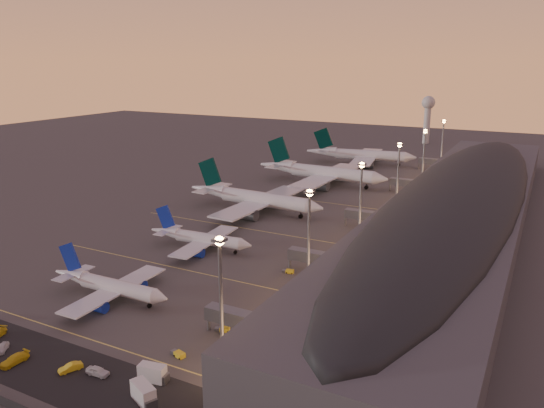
{
  "coord_description": "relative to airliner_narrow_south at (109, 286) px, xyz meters",
  "views": [
    {
      "loc": [
        86.13,
        -115.1,
        56.39
      ],
      "look_at": [
        2.0,
        45.0,
        7.0
      ],
      "focal_mm": 35.0,
      "sensor_mm": 36.0,
      "label": 1
    }
  ],
  "objects": [
    {
      "name": "light_masts",
      "position": [
        40.47,
        93.12,
        14.31
      ],
      "size": [
        2.2,
        217.2,
        25.9
      ],
      "color": "slate",
      "rests_on": "ground"
    },
    {
      "name": "catering_truck_a",
      "position": [
        32.32,
        -22.18,
        -1.8
      ],
      "size": [
        5.78,
        3.01,
        3.09
      ],
      "rotation": [
        0.0,
        0.0,
        0.17
      ],
      "color": "silver",
      "rests_on": "ground"
    },
    {
      "name": "service_lane",
      "position": [
        4.47,
        -27.88,
        -3.24
      ],
      "size": [
        260.0,
        16.0,
        0.01
      ],
      "color": "black",
      "rests_on": "ground"
    },
    {
      "name": "airliner_wide_mid",
      "position": [
        -2.16,
        138.92,
        2.11
      ],
      "size": [
        65.01,
        59.13,
        20.83
      ],
      "rotation": [
        0.0,
        0.0,
        -0.03
      ],
      "color": "silver",
      "rests_on": "ground"
    },
    {
      "name": "baggage_tug_b",
      "position": [
        33.49,
        -0.99,
        -2.82
      ],
      "size": [
        3.39,
        2.19,
        0.94
      ],
      "rotation": [
        0.0,
        0.0,
        0.32
      ],
      "color": "yellow",
      "rests_on": "ground"
    },
    {
      "name": "service_van_f",
      "position": [
        4.88,
        -30.22,
        -2.42
      ],
      "size": [
        2.58,
        5.78,
        1.65
      ],
      "primitive_type": "imported",
      "rotation": [
        0.0,
        0.0,
        -0.05
      ],
      "color": "yellow",
      "rests_on": "ground"
    },
    {
      "name": "service_van_d",
      "position": [
        16.47,
        -27.05,
        -2.52
      ],
      "size": [
        3.24,
        4.66,
        1.46
      ],
      "primitive_type": "imported",
      "rotation": [
        0.0,
        0.0,
        -0.43
      ],
      "color": "yellow",
      "rests_on": "ground"
    },
    {
      "name": "baggage_tug_a",
      "position": [
        31.13,
        -13.49,
        -2.8
      ],
      "size": [
        3.56,
        2.16,
        0.99
      ],
      "rotation": [
        0.0,
        0.0,
        -0.27
      ],
      "color": "yellow",
      "rests_on": "ground"
    },
    {
      "name": "catering_truck_b",
      "position": [
        35.08,
        -27.95,
        -1.68
      ],
      "size": [
        6.39,
        4.51,
        3.36
      ],
      "rotation": [
        0.0,
        0.0,
        -0.42
      ],
      "color": "silver",
      "rests_on": "ground"
    },
    {
      "name": "baggage_tug_c",
      "position": [
        31.82,
        34.5,
        -2.81
      ],
      "size": [
        3.38,
        1.8,
        0.96
      ],
      "rotation": [
        0.0,
        0.0,
        0.17
      ],
      "color": "yellow",
      "rests_on": "ground"
    },
    {
      "name": "service_van_e",
      "position": [
        21.94,
        -25.63,
        -2.45
      ],
      "size": [
        4.81,
        2.24,
        1.59
      ],
      "primitive_type": "imported",
      "rotation": [
        0.0,
        0.0,
        1.65
      ],
      "color": "silver",
      "rests_on": "ground"
    },
    {
      "name": "service_van_c",
      "position": [
        -1.21,
        -28.41,
        -2.53
      ],
      "size": [
        3.81,
        4.44,
        1.44
      ],
      "primitive_type": "imported",
      "rotation": [
        0.0,
        0.0,
        0.61
      ],
      "color": "silver",
      "rests_on": "ground"
    },
    {
      "name": "lane_markings",
      "position": [
        4.47,
        68.12,
        -3.24
      ],
      "size": [
        90.0,
        180.36,
        0.0
      ],
      "color": "#D8C659",
      "rests_on": "ground"
    },
    {
      "name": "airliner_narrow_north",
      "position": [
        -0.93,
        39.41,
        0.02
      ],
      "size": [
        35.45,
        31.73,
        12.66
      ],
      "rotation": [
        0.0,
        0.0,
        0.07
      ],
      "color": "silver",
      "rests_on": "ground"
    },
    {
      "name": "airliner_wide_near",
      "position": [
        -7.34,
        84.15,
        1.64
      ],
      "size": [
        59.37,
        54.09,
        19.01
      ],
      "rotation": [
        0.0,
        0.0,
        -0.05
      ],
      "color": "silver",
      "rests_on": "ground"
    },
    {
      "name": "terminal_building",
      "position": [
        66.31,
        100.59,
        5.53
      ],
      "size": [
        56.35,
        255.0,
        17.46
      ],
      "color": "#47484C",
      "rests_on": "ground"
    },
    {
      "name": "airliner_wide_far",
      "position": [
        -1.54,
        194.44,
        1.8
      ],
      "size": [
        61.11,
        56.34,
        19.6
      ],
      "rotation": [
        0.0,
        0.0,
        0.17
      ],
      "color": "silver",
      "rests_on": "ground"
    },
    {
      "name": "radar_tower",
      "position": [
        14.47,
        288.12,
        18.62
      ],
      "size": [
        9.0,
        9.0,
        32.5
      ],
      "color": "silver",
      "rests_on": "ground"
    },
    {
      "name": "ground",
      "position": [
        4.47,
        28.12,
        -3.25
      ],
      "size": [
        700.0,
        700.0,
        0.0
      ],
      "primitive_type": "plane",
      "color": "#3F3D3A"
    },
    {
      "name": "airliner_narrow_south",
      "position": [
        0.0,
        0.0,
        0.0
      ],
      "size": [
        35.09,
        31.26,
        12.57
      ],
      "rotation": [
        0.0,
        0.0,
        0.02
      ],
      "color": "silver",
      "rests_on": "ground"
    }
  ]
}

